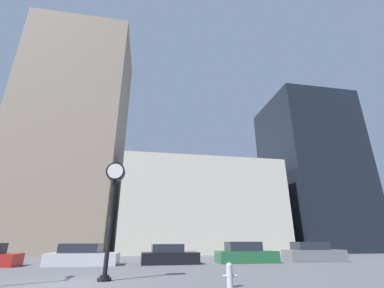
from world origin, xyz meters
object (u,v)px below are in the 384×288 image
(car_black, at_px, (169,255))
(car_green, at_px, (246,254))
(street_clock, at_px, (113,197))
(car_grey, at_px, (313,253))
(fire_hydrant_near, at_px, (230,274))
(car_silver, at_px, (83,256))

(car_black, relative_size, car_green, 0.90)
(street_clock, bearing_deg, car_green, 39.39)
(car_grey, bearing_deg, street_clock, -150.29)
(fire_hydrant_near, bearing_deg, car_green, 65.78)
(street_clock, height_order, car_black, street_clock)
(street_clock, xyz_separation_m, car_silver, (-2.44, 7.36, -2.83))
(street_clock, distance_m, car_black, 8.53)
(car_grey, bearing_deg, car_silver, -177.34)
(car_black, xyz_separation_m, car_grey, (11.11, 0.03, 0.06))
(fire_hydrant_near, bearing_deg, street_clock, 153.38)
(car_black, bearing_deg, street_clock, -115.86)
(car_green, bearing_deg, car_silver, -179.71)
(fire_hydrant_near, bearing_deg, car_black, 97.66)
(car_green, height_order, fire_hydrant_near, car_green)
(car_silver, bearing_deg, fire_hydrant_near, -50.89)
(car_silver, distance_m, car_green, 11.38)
(car_silver, relative_size, car_green, 1.04)
(car_black, bearing_deg, fire_hydrant_near, -83.93)
(car_silver, relative_size, car_grey, 1.02)
(car_green, relative_size, fire_hydrant_near, 5.50)
(car_grey, bearing_deg, car_black, -177.19)
(car_silver, bearing_deg, car_black, 2.75)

